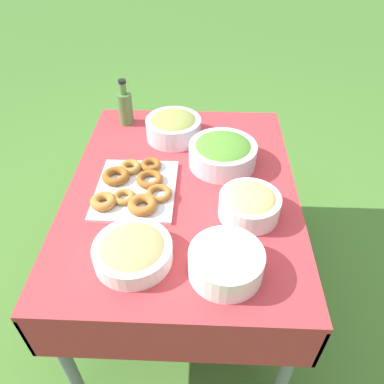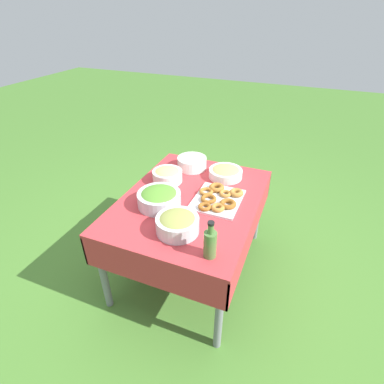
# 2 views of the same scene
# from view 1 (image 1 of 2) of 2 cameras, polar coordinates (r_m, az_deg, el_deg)

# --- Properties ---
(ground_plane) EXTENTS (14.00, 14.00, 0.00)m
(ground_plane) POSITION_cam_1_polar(r_m,az_deg,el_deg) (2.07, -1.15, -13.67)
(ground_plane) COLOR #477A2D
(picnic_table) EXTENTS (1.25, 0.95, 0.69)m
(picnic_table) POSITION_cam_1_polar(r_m,az_deg,el_deg) (1.62, -1.43, -1.46)
(picnic_table) COLOR #B73338
(picnic_table) RESTS_ON ground_plane
(salad_bowl) EXTENTS (0.30, 0.30, 0.12)m
(salad_bowl) POSITION_cam_1_polar(r_m,az_deg,el_deg) (1.65, 4.69, 6.04)
(salad_bowl) COLOR silver
(salad_bowl) RESTS_ON picnic_table
(pasta_bowl) EXTENTS (0.23, 0.23, 0.11)m
(pasta_bowl) POSITION_cam_1_polar(r_m,az_deg,el_deg) (1.41, 8.77, -1.77)
(pasta_bowl) COLOR white
(pasta_bowl) RESTS_ON picnic_table
(donut_platter) EXTENTS (0.40, 0.34, 0.05)m
(donut_platter) POSITION_cam_1_polar(r_m,az_deg,el_deg) (1.53, -8.76, 0.67)
(donut_platter) COLOR silver
(donut_platter) RESTS_ON picnic_table
(plate_stack) EXTENTS (0.24, 0.24, 0.10)m
(plate_stack) POSITION_cam_1_polar(r_m,az_deg,el_deg) (1.22, 5.19, -10.73)
(plate_stack) COLOR white
(plate_stack) RESTS_ON picnic_table
(olive_oil_bottle) EXTENTS (0.07, 0.07, 0.23)m
(olive_oil_bottle) POSITION_cam_1_polar(r_m,az_deg,el_deg) (1.95, -10.13, 12.65)
(olive_oil_bottle) COLOR #4C7238
(olive_oil_bottle) RESTS_ON picnic_table
(bread_bowl) EXTENTS (0.27, 0.27, 0.09)m
(bread_bowl) POSITION_cam_1_polar(r_m,az_deg,el_deg) (1.27, -9.02, -8.84)
(bread_bowl) COLOR white
(bread_bowl) RESTS_ON picnic_table
(olive_bowl) EXTENTS (0.26, 0.26, 0.12)m
(olive_bowl) POSITION_cam_1_polar(r_m,az_deg,el_deg) (1.82, -2.84, 9.99)
(olive_bowl) COLOR silver
(olive_bowl) RESTS_ON picnic_table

